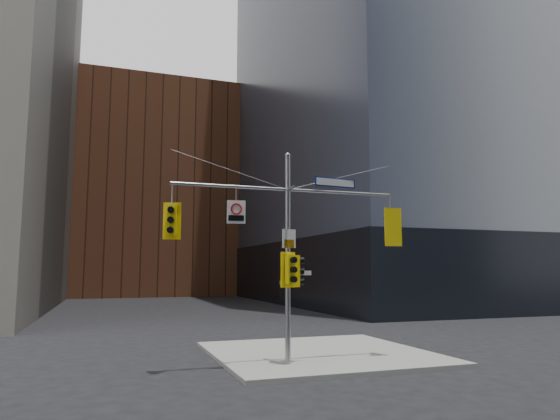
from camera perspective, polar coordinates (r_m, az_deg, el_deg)
ground at (r=15.48m, az=3.59°, el=-18.93°), size 160.00×160.00×0.00m
sidewalk_corner at (r=19.86m, az=4.52°, el=-16.03°), size 8.00×8.00×0.15m
podium_ne at (r=57.07m, az=17.41°, el=-6.84°), size 36.40×36.40×6.00m
brick_midrise at (r=73.02m, az=-14.27°, el=1.78°), size 26.00×20.00×28.00m
signal_assembly at (r=17.04m, az=0.90°, el=-2.91°), size 8.00×0.80×7.30m
traffic_light_west_arm at (r=16.18m, az=-12.31°, el=-1.17°), size 0.56×0.52×1.19m
traffic_light_east_arm at (r=18.83m, az=12.53°, el=-1.96°), size 0.67×0.54×1.40m
traffic_light_pole_side at (r=17.11m, az=1.94°, el=-6.99°), size 0.45×0.38×1.07m
traffic_light_pole_front at (r=16.75m, az=1.22°, el=-6.83°), size 0.56×0.52×1.19m
street_sign_blade at (r=17.98m, az=6.33°, el=3.13°), size 1.64×0.21×0.32m
regulatory_sign_arm at (r=16.56m, az=-5.03°, el=-0.13°), size 0.62×0.12×0.77m
regulatory_sign_pole at (r=16.93m, az=1.03°, el=-3.35°), size 0.49×0.06×0.63m
street_blade_ew at (r=17.17m, az=2.32°, el=-7.20°), size 0.79×0.09×0.16m
street_blade_ns at (r=17.44m, az=0.39°, el=-8.34°), size 0.05×0.71×0.14m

